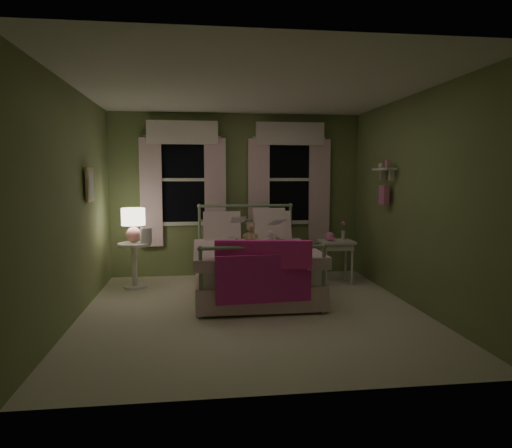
{
  "coord_description": "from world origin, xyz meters",
  "views": [
    {
      "loc": [
        -0.63,
        -5.26,
        1.61
      ],
      "look_at": [
        0.1,
        0.45,
        1.0
      ],
      "focal_mm": 32.0,
      "sensor_mm": 36.0,
      "label": 1
    }
  ],
  "objects": [
    {
      "name": "pink_toy",
      "position": [
        1.32,
        1.26,
        0.71
      ],
      "size": [
        0.14,
        0.19,
        0.14
      ],
      "color": "pink",
      "rests_on": "nightstand_right"
    },
    {
      "name": "nightstand_right",
      "position": [
        1.42,
        1.26,
        0.55
      ],
      "size": [
        0.5,
        0.4,
        0.64
      ],
      "color": "white",
      "rests_on": "ground"
    },
    {
      "name": "bud_vase",
      "position": [
        1.54,
        1.31,
        0.79
      ],
      "size": [
        0.06,
        0.06,
        0.28
      ],
      "color": "white",
      "rests_on": "nightstand_right"
    },
    {
      "name": "child_right",
      "position": [
        0.38,
        1.22,
        0.89
      ],
      "size": [
        0.36,
        0.31,
        0.64
      ],
      "primitive_type": "imported",
      "rotation": [
        0.0,
        0.0,
        3.39
      ],
      "color": "#F7D1DD",
      "rests_on": "bed"
    },
    {
      "name": "framed_picture",
      "position": [
        -1.95,
        0.6,
        1.5
      ],
      "size": [
        0.03,
        0.32,
        0.42
      ],
      "color": "beige",
      "rests_on": "room_shell"
    },
    {
      "name": "book_right",
      "position": [
        0.38,
        0.97,
        0.92
      ],
      "size": [
        0.22,
        0.17,
        0.26
      ],
      "primitive_type": "imported",
      "rotation": [
        1.22,
        0.0,
        0.34
      ],
      "color": "beige",
      "rests_on": "child_right"
    },
    {
      "name": "table_lamp",
      "position": [
        -1.55,
        1.39,
        0.95
      ],
      "size": [
        0.33,
        0.33,
        0.49
      ],
      "color": "#DA8881",
      "rests_on": "nightstand_left"
    },
    {
      "name": "window_left",
      "position": [
        -0.85,
        2.03,
        1.62
      ],
      "size": [
        1.34,
        0.13,
        1.96
      ],
      "color": "black",
      "rests_on": "room_shell"
    },
    {
      "name": "nightstand_left",
      "position": [
        -1.55,
        1.39,
        0.42
      ],
      "size": [
        0.46,
        0.46,
        0.65
      ],
      "color": "white",
      "rests_on": "ground"
    },
    {
      "name": "book_nightstand",
      "position": [
        -1.45,
        1.31,
        0.66
      ],
      "size": [
        0.18,
        0.24,
        0.02
      ],
      "primitive_type": "imported",
      "rotation": [
        0.0,
        0.0,
        0.08
      ],
      "color": "beige",
      "rests_on": "nightstand_left"
    },
    {
      "name": "child_left",
      "position": [
        -0.18,
        1.22,
        0.97
      ],
      "size": [
        0.3,
        0.21,
        0.79
      ],
      "primitive_type": "imported",
      "rotation": [
        0.0,
        0.0,
        3.09
      ],
      "color": "#F7D1DD",
      "rests_on": "bed"
    },
    {
      "name": "pink_throw",
      "position": [
        0.1,
        -0.23,
        0.61
      ],
      "size": [
        1.1,
        0.25,
        0.71
      ],
      "color": "#FF31A9",
      "rests_on": "bed"
    },
    {
      "name": "wall_shelf",
      "position": [
        1.9,
        0.7,
        1.52
      ],
      "size": [
        0.15,
        0.5,
        0.6
      ],
      "color": "white",
      "rests_on": "room_shell"
    },
    {
      "name": "teddy_bear",
      "position": [
        0.1,
        1.06,
        0.79
      ],
      "size": [
        0.23,
        0.18,
        0.3
      ],
      "color": "tan",
      "rests_on": "bed"
    },
    {
      "name": "window_right",
      "position": [
        0.85,
        2.03,
        1.62
      ],
      "size": [
        1.34,
        0.13,
        1.96
      ],
      "color": "black",
      "rests_on": "room_shell"
    },
    {
      "name": "book_left",
      "position": [
        -0.18,
        0.97,
        0.96
      ],
      "size": [
        0.2,
        0.12,
        0.26
      ],
      "primitive_type": "imported",
      "rotation": [
        1.22,
        0.0,
        0.01
      ],
      "color": "beige",
      "rests_on": "child_left"
    },
    {
      "name": "room_shell",
      "position": [
        0.0,
        0.0,
        1.3
      ],
      "size": [
        4.2,
        4.2,
        4.2
      ],
      "color": "silver",
      "rests_on": "ground"
    },
    {
      "name": "bed",
      "position": [
        0.11,
        0.79,
        0.38
      ],
      "size": [
        1.58,
        2.04,
        1.18
      ],
      "color": "white",
      "rests_on": "ground"
    }
  ]
}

